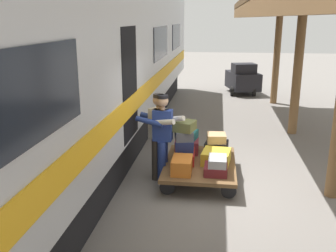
# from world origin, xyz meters

# --- Properties ---
(ground_plane) EXTENTS (60.00, 60.00, 0.00)m
(ground_plane) POSITION_xyz_m (0.00, 0.00, 0.00)
(ground_plane) COLOR slate
(train_car) EXTENTS (3.03, 21.36, 4.00)m
(train_car) POSITION_xyz_m (3.22, 0.00, 2.06)
(train_car) COLOR #B7BABF
(train_car) RESTS_ON ground_plane
(luggage_cart) EXTENTS (1.38, 1.99, 0.35)m
(luggage_cart) POSITION_xyz_m (0.45, -0.45, 0.30)
(luggage_cart) COLOR brown
(luggage_cart) RESTS_ON ground_plane
(suitcase_black_hardshell) EXTENTS (0.51, 0.52, 0.26)m
(suitcase_black_hardshell) POSITION_xyz_m (0.14, -1.00, 0.48)
(suitcase_black_hardshell) COLOR black
(suitcase_black_hardshell) RESTS_ON luggage_cart
(suitcase_yellow_case) EXTENTS (0.59, 0.64, 0.25)m
(suitcase_yellow_case) POSITION_xyz_m (0.14, -0.45, 0.47)
(suitcase_yellow_case) COLOR gold
(suitcase_yellow_case) RESTS_ON luggage_cart
(suitcase_orange_carryall) EXTENTS (0.37, 0.57, 0.27)m
(suitcase_orange_carryall) POSITION_xyz_m (0.76, 0.09, 0.48)
(suitcase_orange_carryall) COLOR #CC6B23
(suitcase_orange_carryall) RESTS_ON luggage_cart
(suitcase_red_plastic) EXTENTS (0.42, 0.62, 0.21)m
(suitcase_red_plastic) POSITION_xyz_m (0.76, -0.45, 0.45)
(suitcase_red_plastic) COLOR #AD231E
(suitcase_red_plastic) RESTS_ON luggage_cart
(suitcase_burgundy_valise) EXTENTS (0.50, 0.49, 0.28)m
(suitcase_burgundy_valise) POSITION_xyz_m (0.76, -1.00, 0.49)
(suitcase_burgundy_valise) COLOR maroon
(suitcase_burgundy_valise) RESTS_ON luggage_cart
(suitcase_maroon_trunk) EXTENTS (0.42, 0.46, 0.16)m
(suitcase_maroon_trunk) POSITION_xyz_m (0.14, 0.09, 0.43)
(suitcase_maroon_trunk) COLOR maroon
(suitcase_maroon_trunk) RESTS_ON luggage_cart
(suitcase_navy_fabric) EXTENTS (0.36, 0.44, 0.23)m
(suitcase_navy_fabric) POSITION_xyz_m (0.76, -0.48, 0.67)
(suitcase_navy_fabric) COLOR navy
(suitcase_navy_fabric) RESTS_ON suitcase_red_plastic
(suitcase_slate_roller) EXTENTS (0.40, 0.46, 0.19)m
(suitcase_slate_roller) POSITION_xyz_m (0.78, -0.49, 0.88)
(suitcase_slate_roller) COLOR #4C515B
(suitcase_slate_roller) RESTS_ON suitcase_navy_fabric
(suitcase_gray_aluminum) EXTENTS (0.33, 0.47, 0.15)m
(suitcase_gray_aluminum) POSITION_xyz_m (0.12, 0.07, 0.59)
(suitcase_gray_aluminum) COLOR #9EA0A5
(suitcase_gray_aluminum) RESTS_ON suitcase_maroon_trunk
(suitcase_teal_softside) EXTENTS (0.40, 0.50, 0.18)m
(suitcase_teal_softside) POSITION_xyz_m (0.73, -1.02, 0.72)
(suitcase_teal_softside) COLOR #1E666B
(suitcase_teal_softside) RESTS_ON suitcase_burgundy_valise
(suitcase_tan_vintage) EXTENTS (0.41, 0.42, 0.17)m
(suitcase_tan_vintage) POSITION_xyz_m (0.15, -0.97, 0.70)
(suitcase_tan_vintage) COLOR tan
(suitcase_tan_vintage) RESTS_ON suitcase_black_hardshell
(suitcase_olive_duffel) EXTENTS (0.47, 0.49, 0.19)m
(suitcase_olive_duffel) POSITION_xyz_m (0.78, -0.49, 1.07)
(suitcase_olive_duffel) COLOR brown
(suitcase_olive_duffel) RESTS_ON suitcase_slate_roller
(porter_in_overalls) EXTENTS (0.69, 0.46, 1.70)m
(porter_in_overalls) POSITION_xyz_m (1.20, -0.30, 0.93)
(porter_in_overalls) COLOR navy
(porter_in_overalls) RESTS_ON ground_plane
(porter_by_door) EXTENTS (0.74, 0.63, 1.70)m
(porter_by_door) POSITION_xyz_m (1.24, -0.37, 0.93)
(porter_by_door) COLOR #332D28
(porter_by_door) RESTS_ON ground_plane
(baggage_tug) EXTENTS (1.48, 1.92, 1.30)m
(baggage_tug) POSITION_xyz_m (-0.88, -9.63, 0.63)
(baggage_tug) COLOR black
(baggage_tug) RESTS_ON ground_plane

